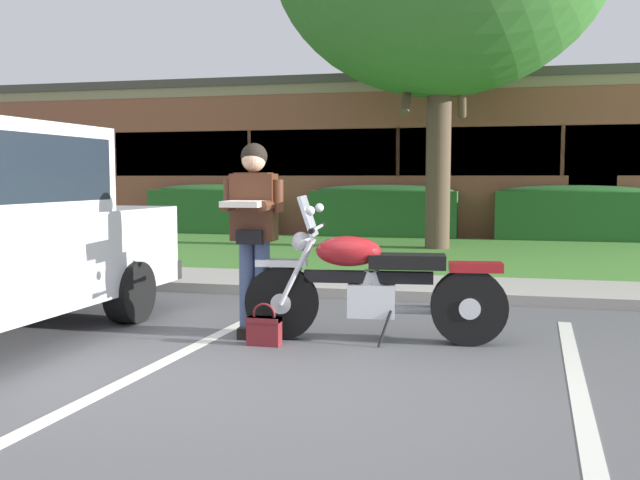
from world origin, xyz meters
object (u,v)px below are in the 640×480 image
hedge_left (214,208)px  hedge_center_left (384,210)px  rider_person (253,224)px  hedge_center_right (575,212)px  motorcycle (383,285)px  brick_building (418,160)px  handbag (264,328)px

hedge_left → hedge_center_left: bearing=0.0°
hedge_left → hedge_center_left: 4.19m
rider_person → hedge_center_right: (3.78, 10.37, -0.36)m
motorcycle → hedge_center_left: bearing=98.5°
hedge_left → hedge_center_right: (8.37, 0.00, -0.00)m
rider_person → hedge_center_right: bearing=70.0°
hedge_center_left → hedge_center_right: (4.19, 0.00, 0.00)m
hedge_center_right → brick_building: bearing=128.2°
handbag → hedge_center_left: hedge_center_left is taller
hedge_center_left → brick_building: size_ratio=0.16×
motorcycle → hedge_left: size_ratio=0.73×
motorcycle → hedge_left: (-5.72, 10.26, 0.16)m
motorcycle → hedge_center_right: 10.60m
rider_person → brick_building: brick_building is taller
handbag → hedge_center_left: size_ratio=0.11×
hedge_center_left → motorcycle: bearing=-81.5°
handbag → rider_person: bearing=124.9°
handbag → brick_building: (-0.30, 15.58, 1.77)m
motorcycle → hedge_center_right: motorcycle is taller
motorcycle → brick_building: bearing=94.7°
motorcycle → rider_person: 1.24m
motorcycle → rider_person: rider_person is taller
motorcycle → rider_person: size_ratio=1.31×
rider_person → hedge_center_left: rider_person is taller
handbag → brick_building: bearing=91.1°
motorcycle → hedge_left: 11.74m
rider_person → hedge_left: 11.35m
rider_person → hedge_center_left: bearing=92.2°
motorcycle → brick_building: brick_building is taller
brick_building → handbag: bearing=-88.9°
rider_person → hedge_center_left: size_ratio=0.51×
handbag → hedge_center_right: hedge_center_right is taller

